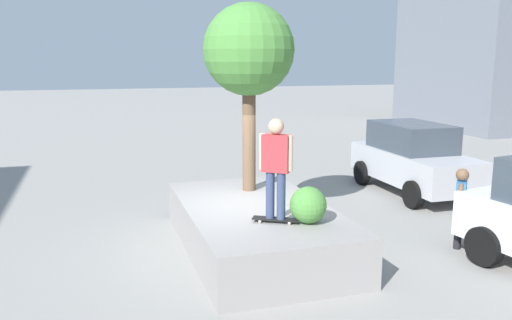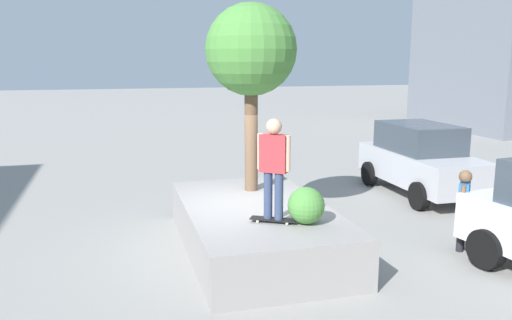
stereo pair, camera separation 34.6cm
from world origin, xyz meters
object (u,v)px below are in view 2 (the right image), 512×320
Objects in this scene: skateboarder at (274,162)px; sedan_parked at (421,159)px; plaza_tree at (251,52)px; skateboard at (273,219)px; pedestrian_crossing at (463,204)px; planter_ledge at (256,228)px.

sedan_parked is (-3.97, 5.45, -0.96)m from skateboarder.
sedan_parked is at bearing 126.09° from skateboarder.
plaza_tree is 3.69m from skateboard.
sedan_parked is at bearing 126.09° from skateboard.
pedestrian_crossing is (2.33, 3.57, -2.88)m from plaza_tree.
skateboarder reaches higher than sedan_parked.
plaza_tree is 2.97m from skateboarder.
pedestrian_crossing reaches higher than planter_ledge.
pedestrian_crossing is at bearing 56.88° from plaza_tree.
skateboard is (2.32, -0.23, -2.86)m from plaza_tree.
planter_ledge is at bearing -106.00° from pedestrian_crossing.
plaza_tree reaches higher than planter_ledge.
plaza_tree reaches higher than sedan_parked.
plaza_tree reaches higher than pedestrian_crossing.
pedestrian_crossing is at bearing -22.45° from sedan_parked.
plaza_tree reaches higher than skateboarder.
skateboarder is 6.81m from sedan_parked.
plaza_tree is 2.48× the size of pedestrian_crossing.
pedestrian_crossing is (0.02, 3.80, -1.03)m from skateboarder.
sedan_parked reaches higher than planter_ledge.
sedan_parked is at bearing 117.93° from planter_ledge.
skateboard is (1.08, 0.01, 0.49)m from planter_ledge.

